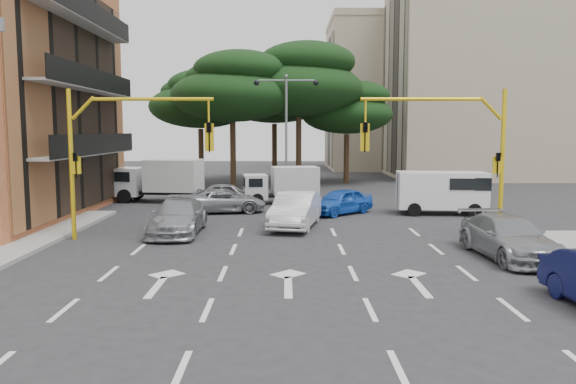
# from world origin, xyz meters

# --- Properties ---
(ground) EXTENTS (120.00, 120.00, 0.00)m
(ground) POSITION_xyz_m (0.00, 0.00, 0.00)
(ground) COLOR #28282B
(ground) RESTS_ON ground
(median_strip) EXTENTS (1.40, 6.00, 0.15)m
(median_strip) POSITION_xyz_m (0.00, 16.00, 0.07)
(median_strip) COLOR gray
(median_strip) RESTS_ON ground
(apartment_beige_near) EXTENTS (20.20, 12.15, 18.70)m
(apartment_beige_near) POSITION_xyz_m (19.95, 32.00, 9.35)
(apartment_beige_near) COLOR tan
(apartment_beige_near) RESTS_ON ground
(apartment_beige_far) EXTENTS (16.20, 12.15, 16.70)m
(apartment_beige_far) POSITION_xyz_m (12.95, 44.00, 8.35)
(apartment_beige_far) COLOR tan
(apartment_beige_far) RESTS_ON ground
(pine_left_near) EXTENTS (9.15, 9.15, 10.23)m
(pine_left_near) POSITION_xyz_m (-3.94, 21.96, 7.60)
(pine_left_near) COLOR #382616
(pine_left_near) RESTS_ON ground
(pine_center) EXTENTS (9.98, 9.98, 11.16)m
(pine_center) POSITION_xyz_m (1.06, 23.96, 8.30)
(pine_center) COLOR #382616
(pine_center) RESTS_ON ground
(pine_left_far) EXTENTS (8.32, 8.32, 9.30)m
(pine_left_far) POSITION_xyz_m (-6.94, 25.96, 6.91)
(pine_left_far) COLOR #382616
(pine_left_far) RESTS_ON ground
(pine_right) EXTENTS (7.49, 7.49, 8.37)m
(pine_right) POSITION_xyz_m (5.06, 25.96, 6.22)
(pine_right) COLOR #382616
(pine_right) RESTS_ON ground
(pine_back) EXTENTS (9.15, 9.15, 10.23)m
(pine_back) POSITION_xyz_m (-0.94, 28.96, 7.60)
(pine_back) COLOR #382616
(pine_back) RESTS_ON ground
(signal_mast_right) EXTENTS (5.79, 0.37, 6.00)m
(signal_mast_right) POSITION_xyz_m (6.80, 1.99, 3.88)
(signal_mast_right) COLOR yellow
(signal_mast_right) RESTS_ON ground
(signal_mast_left) EXTENTS (5.79, 0.37, 6.00)m
(signal_mast_left) POSITION_xyz_m (-6.80, 1.99, 3.88)
(signal_mast_left) COLOR yellow
(signal_mast_left) RESTS_ON ground
(street_lamp_center) EXTENTS (4.16, 0.36, 7.77)m
(street_lamp_center) POSITION_xyz_m (0.00, 16.00, 5.43)
(street_lamp_center) COLOR slate
(street_lamp_center) RESTS_ON median_strip
(car_white_hatch) EXTENTS (2.63, 5.11, 1.60)m
(car_white_hatch) POSITION_xyz_m (0.39, 4.75, 0.80)
(car_white_hatch) COLOR silver
(car_white_hatch) RESTS_ON ground
(car_blue_compact) EXTENTS (3.96, 3.82, 1.34)m
(car_blue_compact) POSITION_xyz_m (2.82, 8.78, 0.67)
(car_blue_compact) COLOR blue
(car_blue_compact) RESTS_ON ground
(car_silver_wagon) EXTENTS (2.05, 5.00, 1.45)m
(car_silver_wagon) POSITION_xyz_m (-4.63, 3.22, 0.73)
(car_silver_wagon) COLOR #93959A
(car_silver_wagon) RESTS_ON ground
(car_silver_cross_a) EXTENTS (4.71, 2.72, 1.23)m
(car_silver_cross_a) POSITION_xyz_m (-3.34, 9.41, 0.62)
(car_silver_cross_a) COLOR gray
(car_silver_cross_a) RESTS_ON ground
(car_silver_cross_b) EXTENTS (3.77, 1.79, 1.24)m
(car_silver_cross_b) POSITION_xyz_m (-3.51, 13.00, 0.62)
(car_silver_cross_b) COLOR gray
(car_silver_cross_b) RESTS_ON ground
(car_silver_parked) EXTENTS (2.43, 5.12, 1.44)m
(car_silver_parked) POSITION_xyz_m (7.60, -1.41, 0.72)
(car_silver_parked) COLOR gray
(car_silver_parked) RESTS_ON ground
(van_white) EXTENTS (4.68, 2.43, 2.26)m
(van_white) POSITION_xyz_m (8.11, 8.82, 1.13)
(van_white) COLOR white
(van_white) RESTS_ON ground
(box_truck_a) EXTENTS (5.58, 2.94, 2.62)m
(box_truck_a) POSITION_xyz_m (-7.83, 13.96, 1.31)
(box_truck_a) COLOR silver
(box_truck_a) RESTS_ON ground
(box_truck_b) EXTENTS (4.71, 2.47, 2.21)m
(box_truck_b) POSITION_xyz_m (-0.29, 13.09, 1.11)
(box_truck_b) COLOR silver
(box_truck_b) RESTS_ON ground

